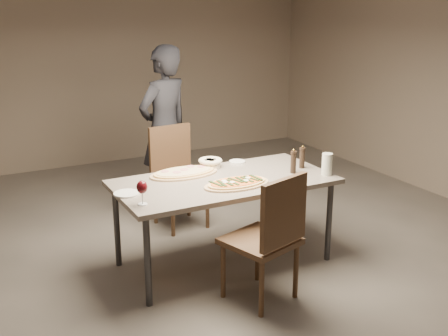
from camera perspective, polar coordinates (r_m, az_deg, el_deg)
name	(u,v)px	position (r m, az deg, el deg)	size (l,w,h in m)	color
room	(224,102)	(4.47, 0.00, 6.76)	(7.00, 7.00, 7.00)	#5B554F
dining_table	(224,186)	(4.65, 0.00, -1.85)	(1.80, 0.90, 0.75)	slate
zucchini_pizza	(237,183)	(4.49, 1.31, -1.56)	(0.56, 0.31, 0.05)	tan
ham_pizza	(184,173)	(4.77, -4.08, -0.48)	(0.61, 0.34, 0.04)	tan
bread_basket	(210,162)	(4.96, -1.40, 0.60)	(0.21, 0.21, 0.08)	beige
oil_dish	(237,162)	(5.10, 1.35, 0.64)	(0.15, 0.15, 0.02)	white
pepper_mill_left	(293,162)	(4.81, 7.07, 0.64)	(0.05, 0.05, 0.21)	black
pepper_mill_right	(302,157)	(4.97, 7.94, 1.08)	(0.05, 0.05, 0.20)	black
carafe	(327,164)	(4.80, 10.42, 0.38)	(0.09, 0.09, 0.19)	silver
wine_glass	(142,188)	(4.08, -8.33, -2.02)	(0.08, 0.08, 0.18)	silver
side_plate	(127,193)	(4.35, -9.87, -2.57)	(0.20, 0.20, 0.01)	white
chair_near	(270,233)	(4.10, 4.70, -6.55)	(0.59, 0.59, 1.00)	#442D1C
chair_far	(176,170)	(5.56, -4.91, -0.25)	(0.50, 0.50, 0.98)	#442D1C
diner	(164,130)	(5.88, -6.07, 3.91)	(0.64, 0.42, 1.74)	black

